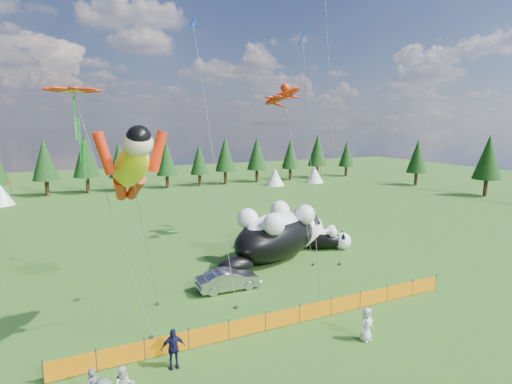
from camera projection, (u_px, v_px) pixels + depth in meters
ground at (258, 304)px, 23.41m from camera, size 160.00×160.00×0.00m
safety_fence at (283, 318)px, 20.64m from camera, size 22.06×0.06×1.10m
tree_line at (137, 165)px, 62.96m from camera, size 90.00×4.00×8.00m
festival_tents at (214, 181)px, 63.50m from camera, size 50.00×3.20×2.80m
cat_large at (280, 233)px, 31.28m from camera, size 10.86×7.25×4.15m
cat_small at (323, 238)px, 33.62m from camera, size 4.84×3.60×1.92m
car at (229, 280)px, 25.29m from camera, size 4.06×1.49×1.33m
spectator_c at (173, 348)px, 17.15m from camera, size 1.08×0.58×1.80m
spectator_e at (367, 324)px, 19.33m from camera, size 0.90×0.68×1.66m
superhero_kite at (131, 167)px, 17.82m from camera, size 4.68×6.28×11.04m
gecko_kite at (282, 96)px, 34.77m from camera, size 5.03×10.54×14.77m
flower_kite at (74, 93)px, 19.93m from camera, size 4.35×5.57×12.83m
diamond_kite_a at (195, 40)px, 25.70m from camera, size 0.71×7.23×18.03m
diamond_kite_c at (304, 55)px, 19.46m from camera, size 1.65×0.94×15.28m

